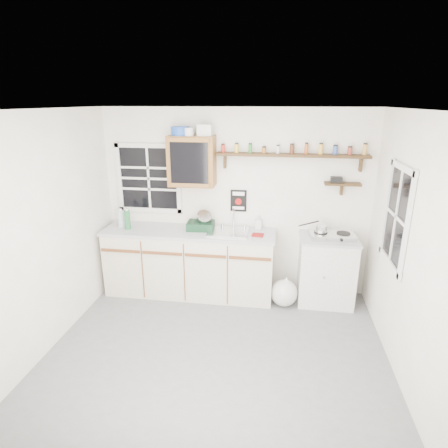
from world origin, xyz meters
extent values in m
cube|color=#5A595C|center=(0.00, 0.00, -0.01)|extent=(3.60, 3.20, 0.02)
cube|color=silver|center=(0.00, 0.00, 2.51)|extent=(3.60, 3.20, 0.02)
cube|color=beige|center=(-1.81, 0.00, 1.25)|extent=(0.02, 3.20, 2.50)
cube|color=beige|center=(1.81, 0.00, 1.25)|extent=(0.02, 3.20, 2.50)
cube|color=beige|center=(0.00, 1.61, 1.25)|extent=(3.60, 0.02, 2.50)
cube|color=beige|center=(0.00, -1.61, 1.25)|extent=(3.60, 0.02, 2.50)
cube|color=beige|center=(-0.58, 1.30, 0.44)|extent=(2.27, 0.60, 0.88)
cube|color=#93969A|center=(-0.58, 1.30, 0.90)|extent=(2.31, 0.62, 0.04)
cube|color=brown|center=(-1.44, 0.99, 0.70)|extent=(0.53, 0.02, 0.03)
cube|color=brown|center=(-0.87, 0.99, 0.70)|extent=(0.53, 0.02, 0.03)
cube|color=brown|center=(-0.30, 0.99, 0.70)|extent=(0.53, 0.02, 0.03)
cube|color=brown|center=(0.27, 0.99, 0.70)|extent=(0.53, 0.02, 0.03)
cube|color=#B5B5AE|center=(1.25, 1.33, 0.44)|extent=(0.70, 0.55, 0.88)
cube|color=#93969A|center=(1.25, 1.33, 0.90)|extent=(0.73, 0.57, 0.03)
cube|color=silver|center=(-0.05, 1.30, 0.93)|extent=(0.52, 0.44, 0.03)
cylinder|color=silver|center=(0.00, 1.46, 1.06)|extent=(0.02, 0.02, 0.28)
cylinder|color=silver|center=(0.00, 1.40, 1.19)|extent=(0.02, 0.14, 0.02)
cube|color=#5B3616|center=(-0.55, 1.45, 1.82)|extent=(0.60, 0.30, 0.65)
cube|color=black|center=(-0.55, 1.29, 1.82)|extent=(0.48, 0.02, 0.52)
cylinder|color=#1943A5|center=(-0.69, 1.45, 2.21)|extent=(0.24, 0.24, 0.11)
cube|color=silver|center=(-0.37, 1.45, 2.22)|extent=(0.18, 0.15, 0.14)
cylinder|color=silver|center=(-0.57, 1.40, 2.20)|extent=(0.12, 0.12, 0.10)
cube|color=black|center=(0.73, 1.51, 1.92)|extent=(1.91, 0.18, 0.04)
cube|color=black|center=(-0.13, 1.55, 1.82)|extent=(0.03, 0.10, 0.18)
cube|color=black|center=(1.58, 1.55, 1.82)|extent=(0.03, 0.10, 0.18)
cylinder|color=red|center=(-0.15, 1.51, 1.99)|extent=(0.05, 0.05, 0.09)
cylinder|color=black|center=(-0.15, 1.51, 2.04)|extent=(0.05, 0.05, 0.02)
cylinder|color=gold|center=(0.02, 1.51, 1.99)|extent=(0.05, 0.05, 0.11)
cylinder|color=black|center=(0.02, 1.51, 2.05)|extent=(0.05, 0.05, 0.02)
cylinder|color=#267226|center=(0.20, 1.51, 1.99)|extent=(0.05, 0.05, 0.11)
cylinder|color=black|center=(0.20, 1.51, 2.05)|extent=(0.04, 0.04, 0.02)
cylinder|color=#99591E|center=(0.38, 1.51, 1.97)|extent=(0.06, 0.06, 0.07)
cylinder|color=black|center=(0.38, 1.51, 2.02)|extent=(0.05, 0.05, 0.02)
cylinder|color=silver|center=(0.55, 1.51, 1.98)|extent=(0.05, 0.05, 0.09)
cylinder|color=black|center=(0.55, 1.51, 2.04)|extent=(0.04, 0.04, 0.02)
cylinder|color=#4C2614|center=(0.73, 1.51, 1.99)|extent=(0.06, 0.06, 0.11)
cylinder|color=black|center=(0.73, 1.51, 2.06)|extent=(0.05, 0.05, 0.02)
cylinder|color=#B24C19|center=(0.90, 1.51, 2.00)|extent=(0.05, 0.05, 0.12)
cylinder|color=black|center=(0.90, 1.51, 2.07)|extent=(0.04, 0.04, 0.02)
cylinder|color=gold|center=(1.07, 1.51, 2.00)|extent=(0.05, 0.05, 0.12)
cylinder|color=black|center=(1.07, 1.51, 2.07)|extent=(0.05, 0.05, 0.02)
cylinder|color=#334C8C|center=(1.25, 1.51, 1.99)|extent=(0.06, 0.06, 0.10)
cylinder|color=black|center=(1.25, 1.51, 2.05)|extent=(0.05, 0.05, 0.02)
cylinder|color=maroon|center=(1.43, 1.51, 1.98)|extent=(0.06, 0.06, 0.09)
cylinder|color=black|center=(1.43, 1.51, 2.04)|extent=(0.05, 0.05, 0.02)
cylinder|color=#BF8C3F|center=(1.60, 1.51, 2.00)|extent=(0.05, 0.05, 0.13)
cylinder|color=black|center=(1.60, 1.51, 2.08)|extent=(0.05, 0.05, 0.02)
cube|color=black|center=(1.38, 1.52, 1.57)|extent=(0.45, 0.15, 0.03)
cube|color=black|center=(1.38, 1.56, 1.49)|extent=(0.03, 0.08, 0.14)
cube|color=black|center=(1.30, 1.52, 1.62)|extent=(0.14, 0.10, 0.07)
cube|color=black|center=(0.05, 1.59, 1.28)|extent=(0.22, 0.01, 0.30)
cube|color=white|center=(0.05, 1.58, 1.38)|extent=(0.16, 0.00, 0.05)
cylinder|color=#A50C0C|center=(0.05, 1.58, 1.27)|extent=(0.09, 0.01, 0.09)
cube|color=white|center=(0.05, 1.58, 1.18)|extent=(0.16, 0.00, 0.04)
cube|color=black|center=(-1.20, 1.59, 1.55)|extent=(0.85, 0.02, 0.90)
cube|color=silver|center=(-1.20, 1.59, 1.55)|extent=(0.93, 0.03, 0.98)
cube|color=black|center=(1.79, 0.55, 1.45)|extent=(0.02, 0.70, 1.00)
cube|color=silver|center=(1.79, 0.55, 1.45)|extent=(0.03, 0.78, 1.08)
cylinder|color=#AEC1CC|center=(-1.53, 1.31, 1.03)|extent=(0.09, 0.09, 0.23)
cylinder|color=silver|center=(-1.53, 1.31, 1.16)|extent=(0.05, 0.05, 0.03)
cylinder|color=#236A37|center=(-1.41, 1.24, 1.05)|extent=(0.08, 0.08, 0.26)
cylinder|color=silver|center=(-1.41, 1.24, 1.19)|extent=(0.04, 0.04, 0.03)
cube|color=black|center=(-0.43, 1.37, 0.97)|extent=(0.37, 0.29, 0.11)
cylinder|color=silver|center=(-0.39, 1.37, 1.08)|extent=(0.27, 0.28, 0.21)
imported|color=silver|center=(0.33, 1.51, 1.01)|extent=(0.08, 0.09, 0.19)
cube|color=maroon|center=(0.34, 1.23, 0.93)|extent=(0.16, 0.14, 0.02)
cube|color=silver|center=(1.28, 1.31, 0.94)|extent=(0.59, 0.36, 0.07)
cylinder|color=black|center=(1.14, 1.31, 0.98)|extent=(0.17, 0.17, 0.01)
cylinder|color=black|center=(1.42, 1.31, 0.98)|extent=(0.17, 0.17, 0.01)
cylinder|color=silver|center=(1.14, 1.31, 1.03)|extent=(0.15, 0.15, 0.10)
cylinder|color=black|center=(0.98, 1.38, 1.07)|extent=(0.24, 0.21, 0.15)
ellipsoid|color=silver|center=(0.72, 1.12, 0.18)|extent=(0.38, 0.35, 0.40)
cone|color=silver|center=(0.74, 1.12, 0.36)|extent=(0.11, 0.11, 0.11)
camera|label=1|loc=(0.58, -3.30, 2.57)|focal=30.00mm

